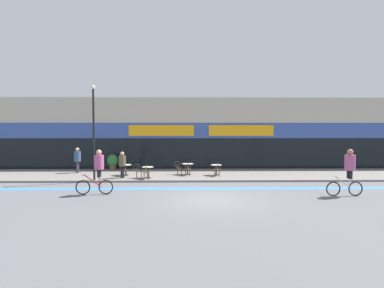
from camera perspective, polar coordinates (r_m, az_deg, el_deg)
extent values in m
plane|color=#5B5B60|center=(13.76, 3.83, -10.52)|extent=(120.00, 120.00, 0.00)
cube|color=slate|center=(20.86, 2.15, -5.84)|extent=(40.00, 5.50, 0.12)
cube|color=#B2A899|center=(25.38, 1.58, 1.98)|extent=(40.00, 4.00, 5.70)
cube|color=black|center=(23.48, 1.79, -1.81)|extent=(38.80, 0.10, 2.40)
cube|color=#334C93|center=(23.43, 1.79, 2.59)|extent=(39.20, 0.14, 1.20)
cube|color=orange|center=(23.42, -5.85, 2.58)|extent=(5.07, 0.08, 0.84)
cube|color=orange|center=(23.71, 9.35, 2.56)|extent=(5.07, 0.08, 0.84)
cube|color=#3D7AB7|center=(16.24, 3.07, -8.47)|extent=(36.00, 0.70, 0.01)
cylinder|color=black|center=(20.66, -12.53, -5.78)|extent=(0.43, 0.43, 0.02)
cylinder|color=black|center=(20.62, -12.54, -4.88)|extent=(0.07, 0.07, 0.68)
cylinder|color=silver|center=(20.57, -12.54, -3.90)|extent=(0.77, 0.77, 0.02)
cylinder|color=black|center=(19.20, -8.42, -6.39)|extent=(0.40, 0.40, 0.02)
cylinder|color=black|center=(19.15, -8.43, -5.41)|extent=(0.07, 0.07, 0.68)
cylinder|color=silver|center=(19.11, -8.43, -4.36)|extent=(0.73, 0.73, 0.02)
cylinder|color=black|center=(20.49, -0.83, -5.79)|extent=(0.43, 0.43, 0.02)
cylinder|color=black|center=(20.44, -0.83, -4.83)|extent=(0.07, 0.07, 0.72)
cylinder|color=silver|center=(20.40, -0.83, -3.79)|extent=(0.79, 0.79, 0.02)
cylinder|color=black|center=(20.25, 4.65, -5.90)|extent=(0.40, 0.40, 0.02)
cylinder|color=black|center=(20.21, 4.65, -4.99)|extent=(0.07, 0.07, 0.68)
cylinder|color=silver|center=(20.16, 4.66, -4.00)|extent=(0.73, 0.73, 0.02)
cylinder|color=#4C3823|center=(20.07, -12.85, -4.81)|extent=(0.43, 0.43, 0.03)
cylinder|color=#4C3823|center=(20.27, -13.12, -5.39)|extent=(0.03, 0.03, 0.42)
cylinder|color=#4C3823|center=(20.20, -12.36, -5.41)|extent=(0.03, 0.03, 0.42)
cylinder|color=#4C3823|center=(20.01, -13.34, -5.49)|extent=(0.03, 0.03, 0.42)
cylinder|color=#4C3823|center=(19.93, -12.57, -5.52)|extent=(0.03, 0.03, 0.42)
torus|color=#4C3823|center=(19.88, -12.99, -4.13)|extent=(0.05, 0.41, 0.41)
cylinder|color=#4C3823|center=(19.94, -13.46, -4.50)|extent=(0.03, 0.03, 0.23)
cylinder|color=#4C3823|center=(19.85, -12.51, -4.52)|extent=(0.03, 0.03, 0.23)
cylinder|color=#4C3823|center=(18.60, -8.65, -5.36)|extent=(0.42, 0.42, 0.03)
cylinder|color=#4C3823|center=(18.79, -8.99, -5.98)|extent=(0.03, 0.03, 0.42)
cylinder|color=#4C3823|center=(18.74, -8.14, -5.99)|extent=(0.03, 0.03, 0.42)
cylinder|color=#4C3823|center=(18.52, -9.15, -6.10)|extent=(0.03, 0.03, 0.42)
cylinder|color=#4C3823|center=(18.47, -8.30, -6.12)|extent=(0.03, 0.03, 0.42)
torus|color=#4C3823|center=(18.40, -8.75, -4.63)|extent=(0.05, 0.41, 0.41)
cylinder|color=#4C3823|center=(18.45, -9.27, -5.03)|extent=(0.03, 0.03, 0.23)
cylinder|color=#4C3823|center=(18.38, -8.22, -5.05)|extent=(0.03, 0.03, 0.23)
cylinder|color=#4C3823|center=(19.22, -10.06, -5.12)|extent=(0.44, 0.44, 0.03)
cylinder|color=#4C3823|center=(19.38, -9.62, -5.72)|extent=(0.03, 0.03, 0.42)
cylinder|color=#4C3823|center=(19.10, -9.66, -5.84)|extent=(0.03, 0.03, 0.42)
cylinder|color=#4C3823|center=(19.40, -10.45, -5.72)|extent=(0.03, 0.03, 0.42)
cylinder|color=#4C3823|center=(19.12, -10.50, -5.84)|extent=(0.03, 0.03, 0.42)
torus|color=#4C3823|center=(19.19, -10.58, -4.34)|extent=(0.41, 0.07, 0.41)
cylinder|color=#4C3823|center=(19.38, -10.54, -4.68)|extent=(0.03, 0.03, 0.23)
cylinder|color=#4C3823|center=(19.04, -10.61, -4.80)|extent=(0.03, 0.03, 0.23)
cylinder|color=#4C3823|center=(19.88, -0.83, -4.82)|extent=(0.44, 0.44, 0.03)
cylinder|color=#4C3823|center=(20.04, -1.27, -5.41)|extent=(0.03, 0.03, 0.42)
cylinder|color=#4C3823|center=(20.07, -0.47, -5.40)|extent=(0.03, 0.03, 0.42)
cylinder|color=#4C3823|center=(19.76, -1.19, -5.52)|extent=(0.03, 0.03, 0.42)
cylinder|color=#4C3823|center=(19.79, -0.38, -5.51)|extent=(0.03, 0.03, 0.42)
torus|color=#4C3823|center=(19.68, -0.77, -4.12)|extent=(0.07, 0.41, 0.41)
cylinder|color=#4C3823|center=(19.68, -1.27, -4.52)|extent=(0.03, 0.03, 0.23)
cylinder|color=#4C3823|center=(19.72, -0.28, -4.51)|extent=(0.03, 0.03, 0.23)
cylinder|color=#4C3823|center=(20.44, -2.38, -4.62)|extent=(0.42, 0.42, 0.03)
cylinder|color=#4C3823|center=(20.60, -1.96, -5.19)|extent=(0.03, 0.03, 0.42)
cylinder|color=#4C3823|center=(20.32, -2.01, -5.30)|extent=(0.03, 0.03, 0.42)
cylinder|color=#4C3823|center=(20.61, -2.74, -5.19)|extent=(0.03, 0.03, 0.42)
cylinder|color=#4C3823|center=(20.34, -2.80, -5.29)|extent=(0.03, 0.03, 0.42)
torus|color=#4C3823|center=(20.42, -2.86, -3.89)|extent=(0.41, 0.04, 0.41)
cylinder|color=#4C3823|center=(20.60, -2.82, -4.20)|extent=(0.03, 0.03, 0.23)
cylinder|color=#4C3823|center=(20.26, -2.89, -4.32)|extent=(0.03, 0.03, 0.23)
cylinder|color=#4C3823|center=(19.65, 4.81, -4.91)|extent=(0.43, 0.43, 0.03)
cylinder|color=#4C3823|center=(19.79, 4.33, -5.52)|extent=(0.03, 0.03, 0.42)
cylinder|color=#4C3823|center=(19.85, 5.13, -5.50)|extent=(0.03, 0.03, 0.42)
cylinder|color=#4C3823|center=(19.52, 4.48, -5.63)|extent=(0.03, 0.03, 0.42)
cylinder|color=#4C3823|center=(19.57, 5.29, -5.61)|extent=(0.03, 0.03, 0.42)
torus|color=#4C3823|center=(19.45, 4.91, -4.21)|extent=(0.06, 0.41, 0.41)
cylinder|color=#4C3823|center=(19.44, 4.41, -4.62)|extent=(0.03, 0.03, 0.23)
cylinder|color=#4C3823|center=(19.50, 5.40, -4.60)|extent=(0.03, 0.03, 0.23)
cylinder|color=brown|center=(23.56, -14.87, -4.35)|extent=(0.50, 0.50, 0.38)
ellipsoid|color=#28662D|center=(23.50, -14.88, -3.07)|extent=(0.80, 0.80, 0.96)
cylinder|color=black|center=(18.97, -18.21, 1.71)|extent=(0.12, 0.12, 5.50)
sphere|color=beige|center=(19.14, -18.33, 10.21)|extent=(0.26, 0.26, 0.26)
torus|color=black|center=(15.61, -20.07, -7.76)|extent=(0.71, 0.08, 0.71)
torus|color=black|center=(15.34, -16.10, -7.90)|extent=(0.71, 0.08, 0.71)
cylinder|color=red|center=(15.43, -18.32, -6.73)|extent=(0.85, 0.08, 0.64)
cylinder|color=red|center=(15.36, -17.24, -6.95)|extent=(0.04, 0.04, 0.50)
cylinder|color=red|center=(15.50, -19.91, -5.58)|extent=(0.05, 0.48, 0.03)
cylinder|color=black|center=(15.21, -17.34, -5.37)|extent=(0.16, 0.16, 0.38)
cylinder|color=black|center=(15.38, -17.18, -5.28)|extent=(0.16, 0.16, 0.38)
cylinder|color=#A84C7F|center=(15.23, -17.29, -3.32)|extent=(0.47, 0.47, 0.70)
sphere|color=tan|center=(15.19, -17.31, -1.53)|extent=(0.26, 0.26, 0.26)
torus|color=black|center=(15.85, 25.31, -7.73)|extent=(0.70, 0.07, 0.69)
torus|color=black|center=(16.37, 28.70, -7.48)|extent=(0.70, 0.07, 0.69)
cylinder|color=silver|center=(16.03, 26.89, -6.58)|extent=(0.83, 0.06, 0.63)
cylinder|color=silver|center=(16.18, 27.79, -6.70)|extent=(0.04, 0.04, 0.49)
cylinder|color=silver|center=(15.78, 25.53, -5.61)|extent=(0.04, 0.48, 0.03)
cylinder|color=black|center=(16.03, 27.99, -5.18)|extent=(0.17, 0.17, 0.40)
cylinder|color=black|center=(16.19, 27.66, -5.10)|extent=(0.17, 0.17, 0.40)
cylinder|color=#A84C7F|center=(16.05, 27.87, -3.14)|extent=(0.48, 0.48, 0.73)
sphere|color=#9E7051|center=(16.01, 27.90, -1.35)|extent=(0.27, 0.27, 0.27)
cylinder|color=black|center=(19.37, -13.24, -5.25)|extent=(0.18, 0.18, 0.76)
cylinder|color=black|center=(19.51, -13.01, -5.19)|extent=(0.18, 0.18, 0.76)
cylinder|color=brown|center=(19.36, -13.14, -3.14)|extent=(0.53, 0.53, 0.66)
sphere|color=tan|center=(19.32, -13.16, -1.81)|extent=(0.25, 0.25, 0.25)
cylinder|color=#382D47|center=(22.73, -21.01, -4.13)|extent=(0.18, 0.18, 0.81)
cylinder|color=#382D47|center=(22.90, -20.92, -4.08)|extent=(0.18, 0.18, 0.81)
cylinder|color=#334C70|center=(22.74, -20.99, -2.21)|extent=(0.52, 0.52, 0.70)
sphere|color=tan|center=(22.71, -21.01, -1.00)|extent=(0.26, 0.26, 0.26)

